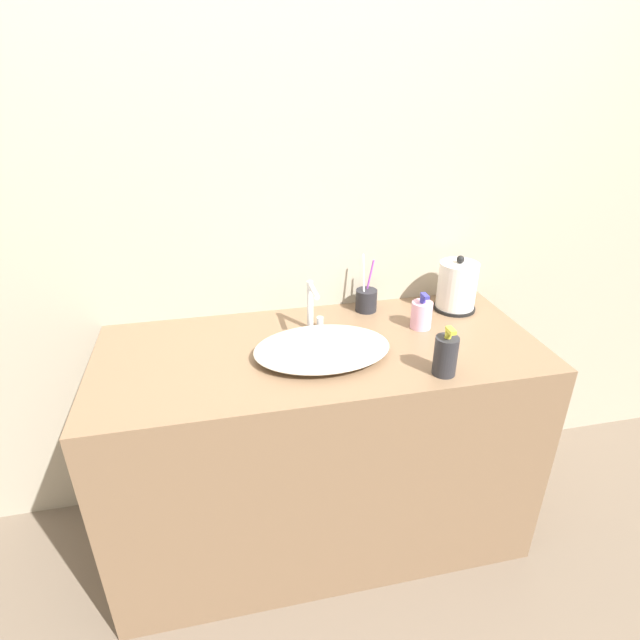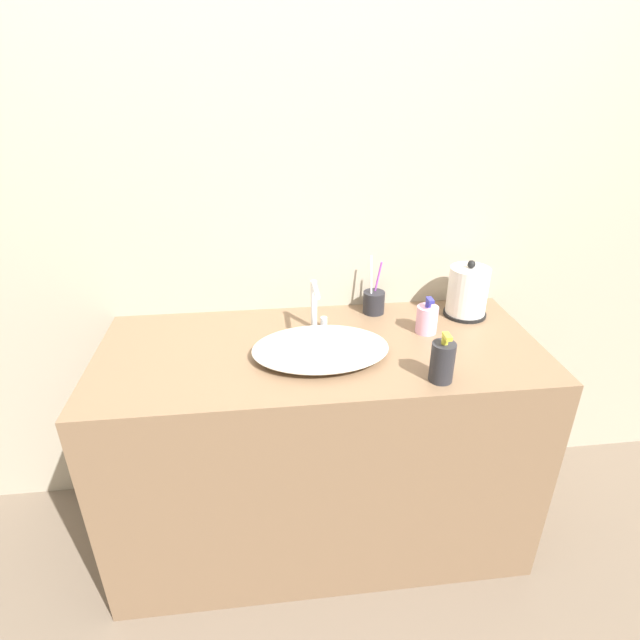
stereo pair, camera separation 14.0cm
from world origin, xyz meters
name	(u,v)px [view 1 (the left image)]	position (x,y,z in m)	size (l,w,h in m)	color
ground_plane	(340,596)	(0.00, 0.00, 0.00)	(12.00, 12.00, 0.00)	#6B5B4C
wall_back	(300,181)	(0.00, 0.65, 1.30)	(6.00, 0.04, 2.60)	#ADA38E
vanity_counter	(321,444)	(0.00, 0.32, 0.41)	(1.47, 0.63, 0.83)	brown
sink_basin	(322,348)	(-0.01, 0.26, 0.85)	(0.44, 0.31, 0.05)	silver
faucet	(313,304)	(0.00, 0.44, 0.93)	(0.06, 0.13, 0.18)	silver
electric_kettle	(457,288)	(0.56, 0.49, 0.91)	(0.16, 0.16, 0.21)	black
toothbrush_cup	(366,300)	(0.23, 0.55, 0.87)	(0.08, 0.08, 0.22)	#232328
lotion_bottle	(421,314)	(0.38, 0.38, 0.88)	(0.07, 0.07, 0.13)	#EAA8C6
shampoo_bottle	(446,355)	(0.33, 0.08, 0.89)	(0.07, 0.07, 0.16)	#28282D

